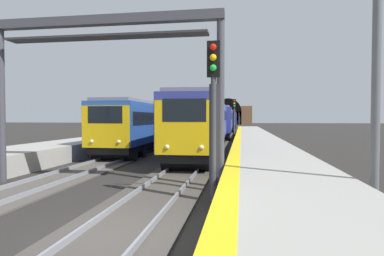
% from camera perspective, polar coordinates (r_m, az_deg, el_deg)
% --- Properties ---
extents(ground_plane, '(320.00, 320.00, 0.00)m').
position_cam_1_polar(ground_plane, '(7.41, -14.08, -18.60)').
color(ground_plane, '#282623').
extents(platform_right, '(112.00, 3.55, 0.97)m').
position_cam_1_polar(platform_right, '(6.84, 19.46, -16.10)').
color(platform_right, '#9E9B93').
rests_on(platform_right, ground_plane).
extents(platform_right_edge_strip, '(112.00, 0.50, 0.01)m').
position_cam_1_polar(platform_right_edge_strip, '(6.60, 6.06, -12.25)').
color(platform_right_edge_strip, yellow).
rests_on(platform_right_edge_strip, platform_right).
extents(track_main_line, '(160.00, 2.77, 0.21)m').
position_cam_1_polar(track_main_line, '(7.40, -14.08, -18.29)').
color(track_main_line, '#423D38').
rests_on(track_main_line, ground_plane).
extents(train_main_approaching, '(81.01, 3.26, 3.96)m').
position_cam_1_polar(train_main_approaching, '(54.47, 5.92, 1.47)').
color(train_main_approaching, navy).
rests_on(train_main_approaching, ground_plane).
extents(train_adjacent_platform, '(37.21, 3.03, 4.65)m').
position_cam_1_polar(train_adjacent_platform, '(36.33, -3.23, 1.13)').
color(train_adjacent_platform, '#264C99').
rests_on(train_adjacent_platform, ground_plane).
extents(railway_signal_near, '(0.39, 0.38, 4.84)m').
position_cam_1_polar(railway_signal_near, '(9.57, 3.83, 4.01)').
color(railway_signal_near, '#38383D').
rests_on(railway_signal_near, ground_plane).
extents(railway_signal_mid, '(0.39, 0.38, 4.74)m').
position_cam_1_polar(railway_signal_mid, '(37.13, 7.51, 2.27)').
color(railway_signal_mid, '#38383D').
rests_on(railway_signal_mid, ground_plane).
extents(railway_signal_far, '(0.39, 0.38, 4.39)m').
position_cam_1_polar(railway_signal_far, '(108.40, 8.35, 1.80)').
color(railway_signal_far, '#4C4C54').
rests_on(railway_signal_far, ground_plane).
extents(overhead_signal_gantry, '(0.70, 9.06, 6.44)m').
position_cam_1_polar(overhead_signal_gantry, '(12.88, -15.26, 12.33)').
color(overhead_signal_gantry, '#3F3F47').
rests_on(overhead_signal_gantry, ground_plane).
extents(tunnel_portal, '(2.56, 18.29, 10.24)m').
position_cam_1_polar(tunnel_portal, '(125.21, 6.43, 2.26)').
color(tunnel_portal, brown).
rests_on(tunnel_portal, ground_plane).
extents(catenary_mast_near, '(0.22, 2.19, 7.78)m').
position_cam_1_polar(catenary_mast_near, '(9.60, 29.73, 10.11)').
color(catenary_mast_near, '#595B60').
rests_on(catenary_mast_near, ground_plane).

